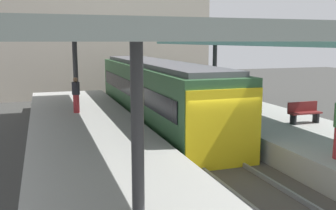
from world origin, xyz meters
TOP-DOWN VIEW (x-y plane):
  - ground_plane at (0.00, 0.00)m, footprint 80.00×80.00m
  - platform_left at (-3.80, 0.00)m, footprint 4.40×28.00m
  - platform_right at (3.80, 0.00)m, footprint 4.40×28.00m
  - track_ballast at (0.00, 0.00)m, footprint 3.20×28.00m
  - rail_near_side at (-0.72, 0.00)m, footprint 0.08×28.00m
  - rail_far_side at (0.72, 0.00)m, footprint 0.08×28.00m
  - commuter_train at (0.00, 6.40)m, footprint 2.78×14.85m
  - canopy_left at (-3.80, 1.40)m, footprint 4.18×21.00m
  - canopy_right at (3.80, 1.40)m, footprint 4.18×21.00m
  - platform_bench at (4.55, 0.92)m, footprint 1.40×0.41m
  - passenger_near_bench at (-3.95, 6.17)m, footprint 0.36×0.36m
  - station_building_backdrop at (-1.29, 20.00)m, footprint 18.00×6.00m

SIDE VIEW (x-z plane):
  - ground_plane at x=0.00m, z-range 0.00..0.00m
  - track_ballast at x=0.00m, z-range 0.00..0.20m
  - rail_near_side at x=-0.72m, z-range 0.20..0.34m
  - rail_far_side at x=0.72m, z-range 0.20..0.34m
  - platform_left at x=-3.80m, z-range 0.00..1.00m
  - platform_right at x=3.80m, z-range 0.00..1.00m
  - platform_bench at x=4.55m, z-range 1.03..1.89m
  - commuter_train at x=0.00m, z-range 0.18..3.28m
  - passenger_near_bench at x=-3.95m, z-range 1.03..2.67m
  - canopy_right at x=3.80m, z-range 2.51..5.78m
  - canopy_left at x=-3.80m, z-range 2.59..6.03m
  - station_building_backdrop at x=-1.29m, z-range 0.00..11.00m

